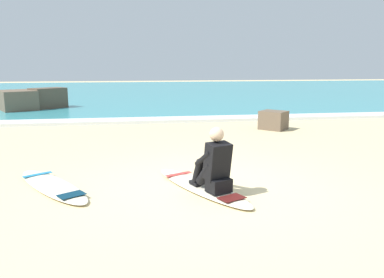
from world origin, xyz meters
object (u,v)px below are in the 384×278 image
at_px(surfboard_main, 201,186).
at_px(surfer_seated, 214,166).
at_px(surfboard_spare_near, 52,185).
at_px(shoreline_rock, 273,120).

distance_m(surfboard_main, surfer_seated, 0.52).
relative_size(surfer_seated, surfboard_spare_near, 0.43).
height_order(surfer_seated, surfboard_spare_near, surfer_seated).
relative_size(surfboard_main, shoreline_rock, 3.26).
distance_m(surfer_seated, shoreline_rock, 6.12).
xyz_separation_m(surfboard_spare_near, shoreline_rock, (5.41, 4.63, 0.24)).
relative_size(surfboard_spare_near, shoreline_rock, 3.03).
bearing_deg(surfboard_spare_near, shoreline_rock, 40.56).
xyz_separation_m(surfboard_main, shoreline_rock, (3.11, 5.04, 0.24)).
bearing_deg(surfer_seated, surfboard_spare_near, 163.77).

